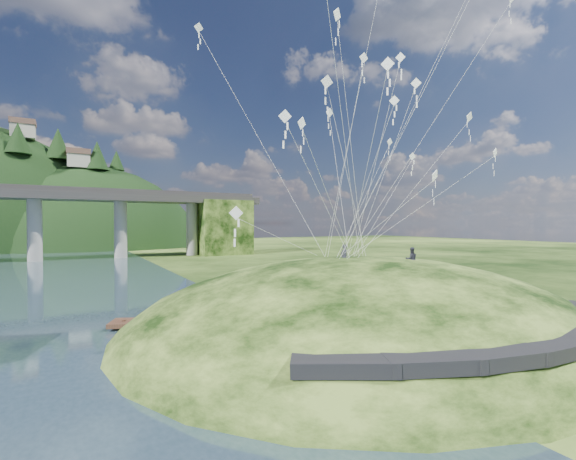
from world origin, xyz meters
TOP-DOWN VIEW (x-y plane):
  - ground at (0.00, 0.00)m, footprint 320.00×320.00m
  - grass_hill at (8.00, 2.00)m, footprint 36.00×32.00m
  - footpath at (7.46, -9.74)m, footprint 22.29×5.84m
  - wooden_dock at (-2.57, 7.56)m, footprint 12.06×6.79m
  - kite_flyers at (9.71, 1.26)m, footprint 5.04×3.55m
  - kite_swarm at (8.15, 0.19)m, footprint 21.35×16.86m

SIDE VIEW (x-z plane):
  - grass_hill at x=8.00m, z-range -8.00..5.00m
  - ground at x=0.00m, z-range 0.00..0.00m
  - wooden_dock at x=-2.57m, z-range -0.05..0.83m
  - footpath at x=7.46m, z-range 1.67..2.50m
  - kite_flyers at x=9.71m, z-range 4.80..6.85m
  - kite_swarm at x=8.15m, z-range 7.31..28.05m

